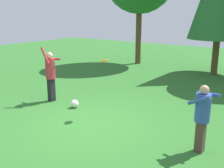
% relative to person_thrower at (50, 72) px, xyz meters
% --- Properties ---
extents(ground_plane, '(40.00, 40.00, 0.00)m').
position_rel_person_thrower_xyz_m(ground_plane, '(2.55, -0.80, -1.07)').
color(ground_plane, '#2D6B28').
extents(person_thrower, '(0.62, 0.48, 1.97)m').
position_rel_person_thrower_xyz_m(person_thrower, '(0.00, 0.00, 0.00)').
color(person_thrower, black).
rests_on(person_thrower, ground_plane).
extents(person_catcher, '(0.61, 0.56, 1.59)m').
position_rel_person_thrower_xyz_m(person_catcher, '(5.64, -0.51, -0.13)').
color(person_catcher, '#4C382D').
rests_on(person_catcher, ground_plane).
extents(frisbee, '(0.31, 0.32, 0.13)m').
position_rel_person_thrower_xyz_m(frisbee, '(2.43, 0.02, 0.65)').
color(frisbee, orange).
extents(ball_white, '(0.27, 0.27, 0.27)m').
position_rel_person_thrower_xyz_m(ball_white, '(1.19, -0.04, -0.93)').
color(ball_white, white).
rests_on(ball_white, ground_plane).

